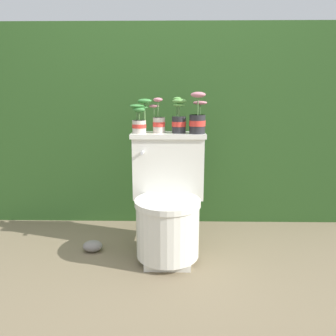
# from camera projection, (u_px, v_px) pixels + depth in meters

# --- Properties ---
(ground_plane) EXTENTS (12.00, 12.00, 0.00)m
(ground_plane) POSITION_uv_depth(u_px,v_px,m) (164.00, 258.00, 2.18)
(ground_plane) COLOR #75664C
(hedge_backdrop) EXTENTS (3.09, 0.83, 1.60)m
(hedge_backdrop) POSITION_uv_depth(u_px,v_px,m) (167.00, 123.00, 3.04)
(hedge_backdrop) COLOR #284C1E
(hedge_backdrop) RESTS_ON ground
(toilet) EXTENTS (0.50, 0.55, 0.81)m
(toilet) POSITION_uv_depth(u_px,v_px,m) (168.00, 204.00, 2.15)
(toilet) COLOR silver
(toilet) RESTS_ON ground
(potted_plant_left) EXTENTS (0.15, 0.09, 0.23)m
(potted_plant_left) POSITION_uv_depth(u_px,v_px,m) (140.00, 119.00, 2.17)
(potted_plant_left) COLOR beige
(potted_plant_left) RESTS_ON toilet
(potted_plant_midleft) EXTENTS (0.11, 0.09, 0.23)m
(potted_plant_midleft) POSITION_uv_depth(u_px,v_px,m) (159.00, 122.00, 2.20)
(potted_plant_midleft) COLOR beige
(potted_plant_midleft) RESTS_ON toilet
(potted_plant_middle) EXTENTS (0.10, 0.11, 0.24)m
(potted_plant_middle) POSITION_uv_depth(u_px,v_px,m) (179.00, 120.00, 2.17)
(potted_plant_middle) COLOR #262628
(potted_plant_middle) RESTS_ON toilet
(potted_plant_midright) EXTENTS (0.12, 0.13, 0.27)m
(potted_plant_midright) POSITION_uv_depth(u_px,v_px,m) (198.00, 119.00, 2.15)
(potted_plant_midright) COLOR #262628
(potted_plant_midright) RESTS_ON toilet
(garden_stone) EXTENTS (0.13, 0.11, 0.07)m
(garden_stone) POSITION_uv_depth(u_px,v_px,m) (93.00, 246.00, 2.27)
(garden_stone) COLOR gray
(garden_stone) RESTS_ON ground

